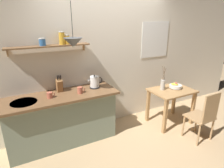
# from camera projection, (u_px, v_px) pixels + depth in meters

# --- Properties ---
(ground_plane) EXTENTS (14.00, 14.00, 0.00)m
(ground_plane) POSITION_uv_depth(u_px,v_px,m) (123.00, 135.00, 3.53)
(ground_plane) COLOR tan
(back_wall) EXTENTS (6.80, 0.11, 2.70)m
(back_wall) POSITION_uv_depth(u_px,v_px,m) (116.00, 56.00, 3.71)
(back_wall) COLOR silver
(back_wall) RESTS_ON ground_plane
(kitchen_counter) EXTENTS (1.83, 0.63, 0.90)m
(kitchen_counter) POSITION_uv_depth(u_px,v_px,m) (63.00, 119.00, 3.21)
(kitchen_counter) COLOR gray
(kitchen_counter) RESTS_ON ground_plane
(wall_shelf) EXTENTS (1.26, 0.20, 0.33)m
(wall_shelf) POSITION_uv_depth(u_px,v_px,m) (53.00, 44.00, 2.94)
(wall_shelf) COLOR brown
(dining_table) EXTENTS (0.83, 0.61, 0.72)m
(dining_table) POSITION_uv_depth(u_px,v_px,m) (171.00, 96.00, 3.79)
(dining_table) COLOR tan
(dining_table) RESTS_ON ground_plane
(dining_chair_near) EXTENTS (0.41, 0.39, 0.92)m
(dining_chair_near) POSITION_uv_depth(u_px,v_px,m) (204.00, 115.00, 3.23)
(dining_chair_near) COLOR tan
(dining_chair_near) RESTS_ON ground_plane
(fruit_bowl) EXTENTS (0.25, 0.25, 0.12)m
(fruit_bowl) POSITION_uv_depth(u_px,v_px,m) (175.00, 86.00, 3.81)
(fruit_bowl) COLOR silver
(fruit_bowl) RESTS_ON dining_table
(twig_vase) EXTENTS (0.09, 0.09, 0.48)m
(twig_vase) POSITION_uv_depth(u_px,v_px,m) (163.00, 85.00, 3.71)
(twig_vase) COLOR #B7B2A8
(twig_vase) RESTS_ON dining_table
(electric_kettle) EXTENTS (0.27, 0.18, 0.23)m
(electric_kettle) POSITION_uv_depth(u_px,v_px,m) (95.00, 82.00, 3.33)
(electric_kettle) COLOR black
(electric_kettle) RESTS_ON kitchen_counter
(knife_block) EXTENTS (0.09, 0.16, 0.29)m
(knife_block) POSITION_uv_depth(u_px,v_px,m) (59.00, 85.00, 3.15)
(knife_block) COLOR #9E6B3D
(knife_block) RESTS_ON kitchen_counter
(coffee_mug_by_sink) EXTENTS (0.13, 0.09, 0.09)m
(coffee_mug_by_sink) POSITION_uv_depth(u_px,v_px,m) (50.00, 95.00, 2.93)
(coffee_mug_by_sink) COLOR #C6664C
(coffee_mug_by_sink) RESTS_ON kitchen_counter
(coffee_mug_spare) EXTENTS (0.13, 0.09, 0.11)m
(coffee_mug_spare) POSITION_uv_depth(u_px,v_px,m) (80.00, 90.00, 3.10)
(coffee_mug_spare) COLOR #C6664C
(coffee_mug_spare) RESTS_ON kitchen_counter
(pendant_lamp) EXTENTS (0.28, 0.28, 0.63)m
(pendant_lamp) POSITION_uv_depth(u_px,v_px,m) (73.00, 43.00, 2.76)
(pendant_lamp) COLOR black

